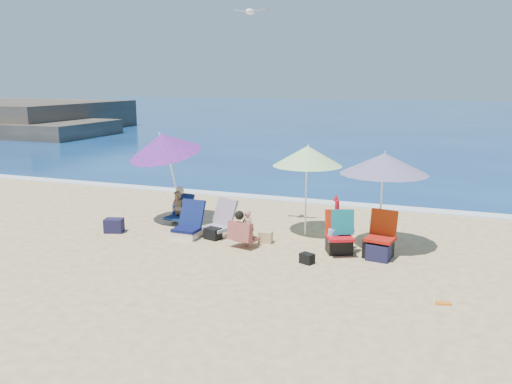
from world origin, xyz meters
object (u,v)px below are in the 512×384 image
(umbrella_striped, at_px, (307,156))
(chair_rainbow, at_px, (219,225))
(umbrella_turquoise, at_px, (384,164))
(umbrella_blue, at_px, (163,144))
(camp_chair_left, at_px, (379,243))
(chair_navy, at_px, (188,228))
(person_left, at_px, (179,208))
(person_center, at_px, (245,229))
(camp_chair_right, at_px, (339,237))
(seagull, at_px, (250,12))
(furled_umbrella, at_px, (336,220))

(umbrella_striped, bearing_deg, chair_rainbow, -160.11)
(umbrella_turquoise, bearing_deg, umbrella_blue, 176.99)
(umbrella_blue, height_order, chair_rainbow, umbrella_blue)
(umbrella_turquoise, bearing_deg, camp_chair_left, -85.37)
(chair_navy, xyz_separation_m, camp_chair_left, (4.11, 0.08, 0.07))
(chair_navy, relative_size, person_left, 0.86)
(umbrella_turquoise, bearing_deg, person_center, -162.31)
(chair_rainbow, xyz_separation_m, person_left, (-1.23, 0.44, 0.20))
(umbrella_striped, bearing_deg, camp_chair_right, -47.25)
(seagull, bearing_deg, chair_rainbow, -137.77)
(umbrella_turquoise, bearing_deg, chair_navy, -171.76)
(umbrella_turquoise, bearing_deg, camp_chair_right, -143.21)
(umbrella_turquoise, xyz_separation_m, furled_umbrella, (-0.84, -0.37, -1.13))
(person_center, relative_size, person_left, 0.87)
(person_left, bearing_deg, chair_navy, -51.73)
(umbrella_blue, xyz_separation_m, person_left, (0.36, -0.01, -1.50))
(furled_umbrella, xyz_separation_m, camp_chair_left, (0.88, -0.13, -0.35))
(person_center, xyz_separation_m, seagull, (-0.31, 1.17, 4.40))
(camp_chair_right, xyz_separation_m, seagull, (-2.21, 0.88, 4.45))
(chair_navy, xyz_separation_m, person_center, (1.44, -0.25, 0.17))
(umbrella_blue, height_order, seagull, seagull)
(camp_chair_right, bearing_deg, chair_navy, -179.30)
(furled_umbrella, height_order, person_center, furled_umbrella)
(umbrella_turquoise, bearing_deg, seagull, 173.63)
(umbrella_turquoise, xyz_separation_m, chair_navy, (-4.07, -0.59, -1.55))
(umbrella_blue, bearing_deg, camp_chair_left, -8.57)
(chair_rainbow, bearing_deg, furled_umbrella, -4.12)
(umbrella_striped, bearing_deg, umbrella_blue, -176.48)
(furled_umbrella, height_order, chair_navy, furled_umbrella)
(chair_rainbow, distance_m, seagull, 4.64)
(umbrella_striped, height_order, camp_chair_left, umbrella_striped)
(chair_navy, height_order, seagull, seagull)
(umbrella_striped, distance_m, person_center, 2.14)
(person_left, height_order, seagull, seagull)
(chair_rainbow, relative_size, seagull, 1.21)
(person_left, bearing_deg, umbrella_turquoise, -3.16)
(chair_navy, bearing_deg, person_center, -9.90)
(camp_chair_left, bearing_deg, umbrella_blue, 171.43)
(camp_chair_left, xyz_separation_m, seagull, (-2.99, 0.84, 4.51))
(chair_rainbow, bearing_deg, chair_navy, -144.01)
(umbrella_striped, relative_size, chair_navy, 2.59)
(umbrella_striped, relative_size, seagull, 2.73)
(umbrella_turquoise, distance_m, umbrella_blue, 5.12)
(umbrella_striped, xyz_separation_m, umbrella_blue, (-3.42, -0.21, 0.14))
(umbrella_blue, relative_size, person_left, 2.58)
(umbrella_striped, xyz_separation_m, person_left, (-3.06, -0.22, -1.36))
(person_center, bearing_deg, camp_chair_left, 7.11)
(chair_rainbow, distance_m, camp_chair_left, 3.57)
(umbrella_blue, xyz_separation_m, camp_chair_right, (4.37, -0.82, -1.58))
(umbrella_striped, distance_m, person_left, 3.36)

